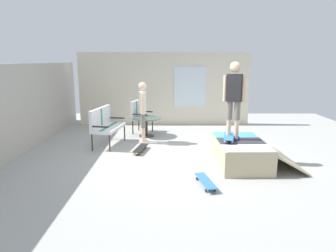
# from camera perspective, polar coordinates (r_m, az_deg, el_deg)

# --- Properties ---
(ground_plane) EXTENTS (12.00, 12.00, 0.10)m
(ground_plane) POSITION_cam_1_polar(r_m,az_deg,el_deg) (7.40, 2.79, -6.02)
(ground_plane) COLOR #A8A8A3
(back_wall_cinderblock) EXTENTS (9.00, 0.20, 2.19)m
(back_wall_cinderblock) POSITION_cam_1_polar(r_m,az_deg,el_deg) (8.00, -27.12, 2.46)
(back_wall_cinderblock) COLOR #ADA89E
(back_wall_cinderblock) RESTS_ON ground_plane
(house_facade) EXTENTS (0.23, 6.00, 2.54)m
(house_facade) POSITION_cam_1_polar(r_m,az_deg,el_deg) (10.86, -0.66, 6.97)
(house_facade) COLOR beige
(house_facade) RESTS_ON ground_plane
(skate_ramp) EXTENTS (1.70, 1.77, 0.54)m
(skate_ramp) POSITION_cam_1_polar(r_m,az_deg,el_deg) (6.93, 13.62, -4.86)
(skate_ramp) COLOR tan
(skate_ramp) RESTS_ON ground_plane
(patio_bench) EXTENTS (1.33, 0.77, 1.02)m
(patio_bench) POSITION_cam_1_polar(r_m,az_deg,el_deg) (8.36, -11.74, 0.60)
(patio_bench) COLOR #2D2823
(patio_bench) RESTS_ON ground_plane
(patio_chair_near_house) EXTENTS (0.74, 0.69, 1.02)m
(patio_chair_near_house) POSITION_cam_1_polar(r_m,az_deg,el_deg) (9.66, -5.41, 2.32)
(patio_chair_near_house) COLOR #2D2823
(patio_chair_near_house) RESTS_ON ground_plane
(patio_table) EXTENTS (0.90, 0.90, 0.57)m
(patio_table) POSITION_cam_1_polar(r_m,az_deg,el_deg) (9.20, -4.12, 0.53)
(patio_table) COLOR #2D2823
(patio_table) RESTS_ON ground_plane
(person_watching) EXTENTS (0.48, 0.26, 1.68)m
(person_watching) POSITION_cam_1_polar(r_m,az_deg,el_deg) (8.38, -4.72, 3.38)
(person_watching) COLOR silver
(person_watching) RESTS_ON ground_plane
(person_skater) EXTENTS (0.33, 0.45, 1.69)m
(person_skater) POSITION_cam_1_polar(r_m,az_deg,el_deg) (6.76, 12.25, 5.69)
(person_skater) COLOR navy
(person_skater) RESTS_ON skate_ramp
(skateboard_by_bench) EXTENTS (0.82, 0.35, 0.10)m
(skateboard_by_bench) POSITION_cam_1_polar(r_m,az_deg,el_deg) (7.75, -5.14, -4.17)
(skateboard_by_bench) COLOR black
(skateboard_by_bench) RESTS_ON ground_plane
(skateboard_spare) EXTENTS (0.82, 0.35, 0.10)m
(skateboard_spare) POSITION_cam_1_polar(r_m,az_deg,el_deg) (5.74, 7.02, -10.18)
(skateboard_spare) COLOR #3372B2
(skateboard_spare) RESTS_ON ground_plane
(skateboard_on_ramp) EXTENTS (0.82, 0.36, 0.10)m
(skateboard_on_ramp) POSITION_cam_1_polar(r_m,az_deg,el_deg) (6.82, 11.30, -1.91)
(skateboard_on_ramp) COLOR #3372B2
(skateboard_on_ramp) RESTS_ON skate_ramp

